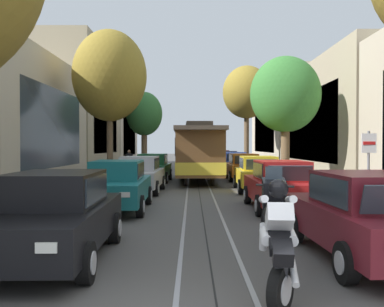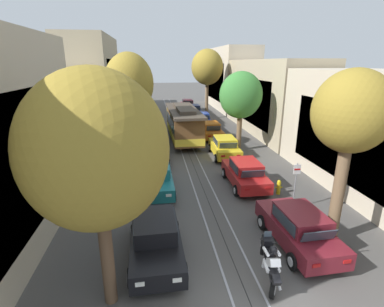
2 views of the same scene
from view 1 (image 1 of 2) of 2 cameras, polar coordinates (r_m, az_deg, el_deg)
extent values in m
plane|color=#4C4947|center=(24.43, 0.66, -3.75)|extent=(160.00, 160.00, 0.00)
cube|color=gray|center=(27.44, -0.53, -3.21)|extent=(0.08, 58.19, 0.01)
cube|color=gray|center=(27.45, 1.68, -3.21)|extent=(0.08, 58.19, 0.01)
cube|color=black|center=(27.44, 0.57, -3.21)|extent=(0.03, 58.19, 0.01)
cube|color=#BCAD93|center=(22.91, -22.94, 4.00)|extent=(4.19, 12.25, 6.52)
cube|color=#2D3842|center=(22.17, -17.98, 3.29)|extent=(0.04, 8.78, 3.91)
cube|color=tan|center=(34.99, -15.43, 5.74)|extent=(4.85, 12.25, 9.84)
cube|color=#2D3842|center=(34.40, -11.54, 5.02)|extent=(0.04, 8.78, 5.91)
cube|color=#BCAD93|center=(47.08, -11.16, 2.67)|extent=(4.50, 12.25, 6.75)
cube|color=#2D3842|center=(46.69, -8.47, 2.28)|extent=(0.04, 8.78, 4.05)
cube|color=tan|center=(29.09, 19.55, 4.17)|extent=(4.67, 16.43, 7.31)
cube|color=#2D3842|center=(28.38, 15.12, 3.53)|extent=(0.04, 11.71, 4.39)
cube|color=#BCAD93|center=(45.23, 12.42, 4.27)|extent=(4.71, 16.43, 9.17)
cube|color=#2D3842|center=(44.76, 9.49, 3.73)|extent=(0.04, 11.71, 5.50)
cube|color=black|center=(8.10, -18.19, -9.04)|extent=(1.90, 4.34, 0.66)
cube|color=black|center=(8.16, -17.91, -4.50)|extent=(1.52, 2.10, 0.60)
cube|color=#2D3842|center=(7.36, -19.77, -5.27)|extent=(1.34, 0.25, 0.47)
cube|color=#2D3842|center=(9.29, -15.83, -3.93)|extent=(1.30, 0.23, 0.45)
cube|color=#2D3842|center=(7.98, -12.73, -4.60)|extent=(0.07, 1.81, 0.47)
cube|color=#2D3842|center=(8.40, -22.82, -4.38)|extent=(0.07, 1.81, 0.47)
cube|color=white|center=(5.90, -19.09, -11.90)|extent=(0.28, 0.05, 0.14)
cube|color=#B21414|center=(10.04, -11.52, -6.48)|extent=(0.28, 0.05, 0.12)
cube|color=#B21414|center=(10.29, -17.68, -6.32)|extent=(0.28, 0.05, 0.12)
cylinder|color=black|center=(6.69, -14.14, -14.08)|extent=(0.21, 0.64, 0.64)
cylinder|color=silver|center=(6.67, -13.19, -14.13)|extent=(0.03, 0.35, 0.35)
cylinder|color=black|center=(9.25, -10.43, -9.82)|extent=(0.21, 0.64, 0.64)
cylinder|color=silver|center=(9.23, -9.74, -9.84)|extent=(0.03, 0.35, 0.35)
cylinder|color=black|center=(9.68, -20.92, -9.38)|extent=(0.21, 0.64, 0.64)
cylinder|color=silver|center=(9.71, -21.54, -9.35)|extent=(0.03, 0.35, 0.35)
cube|color=#196B70|center=(13.72, -10.15, -4.85)|extent=(1.86, 4.33, 0.66)
cube|color=#196B70|center=(13.82, -10.06, -2.19)|extent=(1.51, 2.09, 0.60)
cube|color=#2D3842|center=(12.99, -10.64, -2.49)|extent=(1.34, 0.24, 0.47)
cube|color=#2D3842|center=(14.99, -9.34, -2.01)|extent=(1.30, 0.22, 0.45)
cube|color=#2D3842|center=(13.72, -6.97, -2.20)|extent=(0.06, 1.81, 0.47)
cube|color=#2D3842|center=(13.96, -13.09, -2.17)|extent=(0.06, 1.81, 0.47)
cube|color=white|center=(11.50, -9.12, -5.50)|extent=(0.28, 0.04, 0.14)
cube|color=#B21414|center=(15.77, -6.88, -3.71)|extent=(0.28, 0.04, 0.12)
cube|color=white|center=(11.71, -14.56, -5.40)|extent=(0.28, 0.04, 0.14)
cube|color=#B21414|center=(15.92, -10.89, -3.67)|extent=(0.28, 0.04, 0.12)
cylinder|color=black|center=(12.33, -7.07, -7.06)|extent=(0.21, 0.64, 0.64)
cylinder|color=silver|center=(12.32, -6.56, -7.07)|extent=(0.03, 0.35, 0.35)
cylinder|color=black|center=(12.64, -15.09, -6.89)|extent=(0.21, 0.64, 0.64)
cylinder|color=silver|center=(12.67, -15.57, -6.87)|extent=(0.03, 0.35, 0.35)
cylinder|color=black|center=(14.96, -5.98, -5.62)|extent=(0.21, 0.64, 0.64)
cylinder|color=silver|center=(14.95, -5.56, -5.62)|extent=(0.03, 0.35, 0.35)
cylinder|color=black|center=(15.22, -12.62, -5.52)|extent=(0.21, 0.64, 0.64)
cylinder|color=silver|center=(15.24, -13.03, -5.51)|extent=(0.03, 0.35, 0.35)
cube|color=#B7B7BC|center=(18.70, -7.17, -3.26)|extent=(1.94, 4.36, 0.66)
cube|color=#B7B7BC|center=(18.82, -7.11, -1.31)|extent=(1.54, 2.11, 0.60)
cube|color=#2D3842|center=(17.99, -7.52, -1.48)|extent=(1.34, 0.26, 0.47)
cube|color=#2D3842|center=(19.98, -6.58, -1.22)|extent=(1.30, 0.24, 0.45)
cube|color=#2D3842|center=(18.71, -4.84, -1.32)|extent=(0.09, 1.81, 0.47)
cube|color=#2D3842|center=(18.95, -9.34, -1.30)|extent=(0.09, 1.81, 0.47)
cube|color=white|center=(16.48, -6.43, -3.50)|extent=(0.28, 0.05, 0.14)
cube|color=#B21414|center=(20.76, -4.72, -2.55)|extent=(0.28, 0.05, 0.12)
cube|color=white|center=(16.68, -10.23, -3.45)|extent=(0.28, 0.05, 0.14)
cube|color=#B21414|center=(20.91, -7.77, -2.52)|extent=(0.28, 0.05, 0.12)
cylinder|color=black|center=(17.30, -4.97, -4.70)|extent=(0.22, 0.65, 0.64)
cylinder|color=silver|center=(17.29, -4.61, -4.71)|extent=(0.03, 0.35, 0.35)
cylinder|color=black|center=(17.59, -10.69, -4.62)|extent=(0.22, 0.65, 0.64)
cylinder|color=silver|center=(17.62, -11.04, -4.62)|extent=(0.03, 0.35, 0.35)
cylinder|color=black|center=(19.94, -4.07, -3.93)|extent=(0.22, 0.65, 0.64)
cylinder|color=silver|center=(19.93, -3.75, -3.93)|extent=(0.03, 0.35, 0.35)
cylinder|color=black|center=(20.19, -9.06, -3.88)|extent=(0.22, 0.65, 0.64)
cylinder|color=silver|center=(20.21, -9.36, -3.88)|extent=(0.03, 0.35, 0.35)
cube|color=#1E6038|center=(24.33, -5.41, -2.24)|extent=(1.95, 4.36, 0.66)
cube|color=#1E6038|center=(24.45, -5.37, -0.75)|extent=(1.55, 2.12, 0.60)
cube|color=#2D3842|center=(23.62, -5.63, -0.86)|extent=(1.34, 0.27, 0.47)
cube|color=#2D3842|center=(25.62, -5.03, -0.71)|extent=(1.30, 0.24, 0.45)
cube|color=#2D3842|center=(24.37, -3.63, -0.75)|extent=(0.10, 1.81, 0.47)
cube|color=#2D3842|center=(24.56, -7.10, -0.75)|extent=(0.10, 1.81, 0.47)
cube|color=white|center=(22.12, -4.70, -2.32)|extent=(0.28, 0.05, 0.14)
cube|color=#B21414|center=(26.41, -3.61, -1.76)|extent=(0.28, 0.05, 0.12)
cube|color=white|center=(22.27, -7.55, -2.30)|extent=(0.28, 0.05, 0.14)
cube|color=#B21414|center=(26.54, -6.01, -1.75)|extent=(0.28, 0.05, 0.12)
cylinder|color=black|center=(22.93, -3.66, -3.27)|extent=(0.22, 0.65, 0.64)
cylinder|color=silver|center=(22.92, -3.38, -3.27)|extent=(0.03, 0.35, 0.35)
cylinder|color=black|center=(23.17, -8.00, -3.24)|extent=(0.22, 0.65, 0.64)
cylinder|color=silver|center=(23.19, -8.27, -3.23)|extent=(0.03, 0.35, 0.35)
cylinder|color=black|center=(25.58, -3.07, -2.82)|extent=(0.22, 0.65, 0.64)
cylinder|color=silver|center=(25.57, -2.82, -2.82)|extent=(0.03, 0.35, 0.35)
cylinder|color=black|center=(25.79, -6.97, -2.79)|extent=(0.22, 0.65, 0.64)
cylinder|color=silver|center=(25.81, -7.21, -2.79)|extent=(0.03, 0.35, 0.35)
cube|color=maroon|center=(8.38, 22.04, -8.73)|extent=(1.98, 4.37, 0.66)
cube|color=maroon|center=(8.16, 22.51, -4.53)|extent=(1.56, 2.13, 0.60)
cube|color=#2D3842|center=(8.93, 20.23, -4.17)|extent=(1.34, 0.28, 0.47)
cube|color=#2D3842|center=(7.88, 17.56, -4.70)|extent=(0.11, 1.81, 0.47)
cube|color=white|center=(10.18, 14.05, -6.39)|extent=(0.28, 0.05, 0.14)
cube|color=white|center=(10.55, 19.91, -6.15)|extent=(0.28, 0.05, 0.14)
cylinder|color=black|center=(9.37, 13.59, -9.69)|extent=(0.23, 0.65, 0.64)
cylinder|color=silver|center=(9.34, 12.93, -9.72)|extent=(0.04, 0.35, 0.35)
cylinder|color=black|center=(10.00, 23.45, -9.07)|extent=(0.23, 0.65, 0.64)
cylinder|color=silver|center=(10.04, 24.02, -9.02)|extent=(0.04, 0.35, 0.35)
cylinder|color=black|center=(6.91, 19.93, -13.63)|extent=(0.23, 0.65, 0.64)
cylinder|color=silver|center=(6.87, 19.06, -13.71)|extent=(0.04, 0.35, 0.35)
cube|color=red|center=(13.96, 11.68, -4.76)|extent=(1.80, 4.30, 0.66)
cube|color=red|center=(13.76, 11.82, -2.21)|extent=(1.48, 2.06, 0.60)
cube|color=#2D3842|center=(14.58, 11.13, -2.10)|extent=(1.33, 0.22, 0.47)
cube|color=#2D3842|center=(12.61, 12.93, -2.61)|extent=(1.30, 0.20, 0.45)
cube|color=#2D3842|center=(13.62, 8.73, -2.23)|extent=(0.03, 1.81, 0.47)
cube|color=#2D3842|center=(13.93, 14.83, -2.18)|extent=(0.03, 1.81, 0.47)
cube|color=white|center=(15.97, 8.12, -3.65)|extent=(0.28, 0.04, 0.14)
cube|color=#B21414|center=(11.73, 11.17, -5.38)|extent=(0.28, 0.04, 0.12)
cube|color=white|center=(16.17, 12.05, -3.60)|extent=(0.28, 0.04, 0.14)
cube|color=#B21414|center=(12.00, 16.42, -5.26)|extent=(0.28, 0.04, 0.12)
cylinder|color=black|center=(15.15, 7.36, -5.54)|extent=(0.20, 0.64, 0.64)
cylinder|color=silver|center=(15.14, 6.95, -5.54)|extent=(0.02, 0.35, 0.35)
cylinder|color=black|center=(15.48, 13.86, -5.42)|extent=(0.20, 0.64, 0.64)
cylinder|color=silver|center=(15.51, 14.26, -5.41)|extent=(0.02, 0.35, 0.35)
cylinder|color=black|center=(12.53, 8.96, -6.93)|extent=(0.20, 0.64, 0.64)
cylinder|color=silver|center=(12.52, 8.46, -6.94)|extent=(0.02, 0.35, 0.35)
cylinder|color=black|center=(12.93, 16.74, -6.72)|extent=(0.20, 0.64, 0.64)
cylinder|color=silver|center=(12.96, 17.21, -6.70)|extent=(0.02, 0.35, 0.35)
cube|color=gold|center=(19.45, 8.71, -3.09)|extent=(1.92, 4.35, 0.66)
cube|color=gold|center=(19.27, 8.78, -1.26)|extent=(1.53, 2.11, 0.60)
cube|color=#2D3842|center=(20.10, 8.48, -1.21)|extent=(1.34, 0.26, 0.47)
cube|color=#2D3842|center=(18.10, 9.25, -1.47)|extent=(1.30, 0.23, 0.45)
cube|color=#2D3842|center=(19.19, 6.56, -1.26)|extent=(0.08, 1.81, 0.47)
cube|color=#2D3842|center=(19.38, 10.97, -1.25)|extent=(0.08, 1.81, 0.47)
cube|color=white|center=(21.53, 6.52, -2.42)|extent=(0.28, 0.05, 0.14)
cube|color=#B21414|center=(17.24, 7.77, -3.30)|extent=(0.28, 0.05, 0.12)
cube|color=white|center=(21.66, 9.47, -2.41)|extent=(0.28, 0.05, 0.14)
cube|color=#B21414|center=(17.40, 11.43, -3.27)|extent=(0.28, 0.05, 0.12)
cylinder|color=black|center=(20.72, 5.83, -3.75)|extent=(0.22, 0.65, 0.64)
cylinder|color=silver|center=(20.71, 5.53, -3.75)|extent=(0.03, 0.35, 0.35)
cylinder|color=black|center=(20.92, 10.65, -3.71)|extent=(0.22, 0.65, 0.64)
cylinder|color=silver|center=(20.94, 10.95, -3.71)|extent=(0.03, 0.35, 0.35)
cylinder|color=black|center=(18.07, 6.46, -4.46)|extent=(0.22, 0.65, 0.64)
cylinder|color=silver|center=(18.06, 6.11, -4.46)|extent=(0.03, 0.35, 0.35)
cylinder|color=black|center=(18.30, 11.98, -4.40)|extent=(0.22, 0.65, 0.64)
cylinder|color=silver|center=(18.32, 12.32, -4.40)|extent=(0.03, 0.35, 0.35)
cube|color=orange|center=(25.14, 6.80, -2.14)|extent=(1.89, 4.34, 0.66)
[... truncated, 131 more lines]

